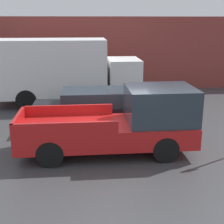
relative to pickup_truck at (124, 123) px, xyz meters
name	(u,v)px	position (x,y,z in m)	size (l,w,h in m)	color
ground_plane	(115,151)	(-0.27, 0.06, -0.99)	(60.00, 60.00, 0.00)	#3D3D3F
building_wall	(99,54)	(-0.27, 9.51, 1.18)	(28.00, 0.15, 4.34)	brown
pickup_truck	(124,123)	(0.00, 0.00, 0.00)	(5.54, 2.01, 2.13)	red
car	(91,108)	(-0.97, 2.62, -0.22)	(4.51, 1.91, 1.50)	black
delivery_truck	(62,70)	(-2.28, 6.42, 0.76)	(7.20, 2.49, 3.25)	white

